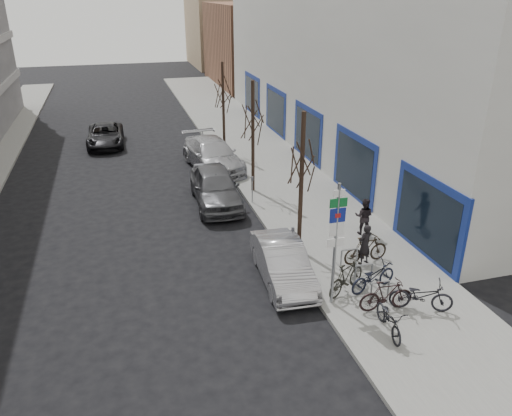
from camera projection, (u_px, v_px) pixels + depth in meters
ground at (259, 318)px, 15.34m from camera, size 120.00×120.00×0.00m
sidewalk_east at (289, 187)px, 25.24m from camera, size 5.00×70.00×0.15m
commercial_building at (446, 63)px, 31.67m from camera, size 20.00×32.00×10.00m
brick_building_far at (272, 44)px, 52.20m from camera, size 12.00×14.00×8.00m
tan_building_far at (241, 29)px, 65.33m from camera, size 13.00×12.00×9.00m
highway_sign_pole at (336, 238)px, 14.94m from camera, size 0.55×0.10×4.20m
bike_rack at (363, 272)px, 16.55m from camera, size 0.66×2.26×0.83m
tree_near at (303, 151)px, 17.42m from camera, size 1.80×1.80×5.50m
tree_mid at (253, 111)px, 23.14m from camera, size 1.80×1.80×5.50m
tree_far at (223, 87)px, 28.87m from camera, size 1.80×1.80×5.50m
meter_front at (293, 240)px, 18.15m from camera, size 0.10×0.08×1.27m
meter_mid at (252, 187)px, 22.99m from camera, size 0.10×0.08×1.27m
meter_back at (226, 153)px, 27.84m from camera, size 0.10×0.08×1.27m
bike_near_left at (390, 317)px, 14.28m from camera, size 0.74×1.78×1.06m
bike_near_right at (386, 295)px, 15.29m from camera, size 1.79×0.66×1.07m
bike_mid_curb at (373, 274)px, 16.34m from camera, size 1.92×1.02×1.12m
bike_mid_inner at (346, 277)px, 16.20m from camera, size 1.89×1.40×1.13m
bike_far_curb at (422, 293)px, 15.28m from camera, size 1.99×1.36×1.18m
bike_far_inner at (366, 249)px, 17.97m from camera, size 1.82×0.69×1.08m
parked_car_front at (283, 263)px, 17.08m from camera, size 1.71×4.28×1.38m
parked_car_mid at (216, 187)px, 23.18m from camera, size 2.21×5.11×1.72m
parked_car_back at (213, 155)px, 27.74m from camera, size 3.05×5.98×1.66m
lane_car at (105, 135)px, 32.06m from camera, size 2.37×4.87×1.33m
pedestrian_near at (365, 245)px, 17.80m from camera, size 0.66×0.54×1.54m
pedestrian_far at (364, 216)px, 20.02m from camera, size 0.69×0.64×1.55m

